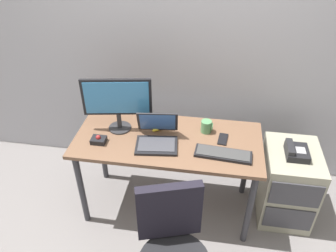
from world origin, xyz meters
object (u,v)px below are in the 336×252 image
laptop (157,137)px  desk_phone (296,152)px  cell_phone (223,139)px  banana (162,126)px  coffee_mug (207,126)px  keyboard (223,154)px  trackball_mouse (99,140)px  monitor_main (117,100)px  file_cabinet (287,184)px

laptop → desk_phone: bearing=7.3°
cell_phone → laptop: bearing=-161.4°
laptop → banana: bearing=87.9°
laptop → banana: size_ratio=1.81×
coffee_mug → cell_phone: 0.16m
keyboard → laptop: (-0.50, 0.08, 0.04)m
desk_phone → banana: 1.06m
laptop → trackball_mouse: 0.44m
monitor_main → coffee_mug: monitor_main is taller
desk_phone → trackball_mouse: 1.52m
monitor_main → desk_phone: bearing=0.4°
desk_phone → trackball_mouse: bearing=-172.1°
file_cabinet → monitor_main: 1.56m
desk_phone → banana: banana is taller
desk_phone → monitor_main: size_ratio=0.38×
banana → desk_phone: bearing=-2.3°
file_cabinet → trackball_mouse: size_ratio=5.93×
desk_phone → coffee_mug: size_ratio=2.01×
laptop → trackball_mouse: laptop is taller
desk_phone → file_cabinet: bearing=63.2°
desk_phone → banana: (-1.05, 0.04, 0.09)m
coffee_mug → keyboard: bearing=-62.9°
file_cabinet → laptop: bearing=-171.9°
desk_phone → monitor_main: (-1.39, -0.01, 0.33)m
coffee_mug → cell_phone: (0.13, -0.09, -0.04)m
monitor_main → banana: bearing=8.7°
keyboard → coffee_mug: coffee_mug is taller
trackball_mouse → file_cabinet: bearing=8.4°
trackball_mouse → banana: (0.44, 0.25, -0.00)m
coffee_mug → banana: bearing=-177.7°
laptop → coffee_mug: bearing=28.0°
monitor_main → laptop: size_ratio=1.53×
keyboard → laptop: bearing=171.1°
coffee_mug → banana: 0.36m
trackball_mouse → coffee_mug: size_ratio=1.10×
file_cabinet → keyboard: keyboard is taller
keyboard → coffee_mug: bearing=117.1°
file_cabinet → cell_phone: cell_phone is taller
monitor_main → laptop: bearing=-21.3°
monitor_main → laptop: 0.41m
file_cabinet → banana: size_ratio=3.43×
keyboard → desk_phone: bearing=21.0°
file_cabinet → laptop: laptop is taller
desk_phone → coffee_mug: 0.71m
banana → laptop: bearing=-92.1°
file_cabinet → desk_phone: bearing=-116.8°
laptop → trackball_mouse: bearing=-170.9°
file_cabinet → cell_phone: bearing=-175.4°
trackball_mouse → cell_phone: size_ratio=0.77×
desk_phone → banana: size_ratio=1.05×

